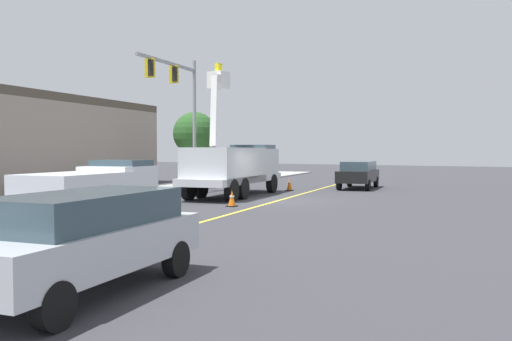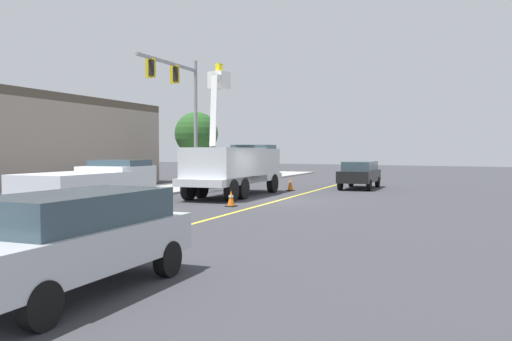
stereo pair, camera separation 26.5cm
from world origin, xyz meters
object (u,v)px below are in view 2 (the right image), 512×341
traffic_cone_leading (88,228)px  traffic_cone_mid_rear (290,184)px  utility_bucket_truck (235,165)px  traffic_cone_mid_front (231,199)px  trailing_sedan (74,235)px  service_pickup_truck (93,190)px  traffic_signal_mast (181,97)px  passing_minivan (360,173)px

traffic_cone_leading → traffic_cone_mid_rear: (18.36, 3.59, 0.01)m
utility_bucket_truck → traffic_cone_mid_front: (-4.49, -2.76, -1.27)m
utility_bucket_truck → trailing_sedan: utility_bucket_truck is taller
utility_bucket_truck → service_pickup_truck: bearing=-170.5°
traffic_cone_mid_front → traffic_signal_mast: bearing=52.1°
service_pickup_truck → traffic_cone_leading: size_ratio=7.22×
traffic_cone_leading → traffic_cone_mid_front: (9.30, 1.76, -0.06)m
traffic_signal_mast → passing_minivan: bearing=-48.6°
traffic_signal_mast → service_pickup_truck: bearing=-152.9°
traffic_cone_mid_front → traffic_cone_mid_rear: 9.24m
service_pickup_truck → traffic_cone_leading: 3.72m
passing_minivan → traffic_cone_mid_front: 12.92m
utility_bucket_truck → traffic_cone_mid_front: size_ratio=12.25×
service_pickup_truck → passing_minivan: size_ratio=1.16×
passing_minivan → traffic_cone_mid_rear: size_ratio=6.10×
service_pickup_truck → passing_minivan: (19.63, -1.93, -0.15)m
trailing_sedan → traffic_cone_mid_front: size_ratio=7.27×
utility_bucket_truck → traffic_signal_mast: (1.10, 4.42, 3.84)m
passing_minivan → traffic_cone_mid_front: bearing=175.3°
trailing_sedan → traffic_cone_mid_rear: size_ratio=6.10×
service_pickup_truck → traffic_cone_leading: bearing=-133.9°
traffic_cone_mid_front → service_pickup_truck: bearing=172.7°
service_pickup_truck → traffic_cone_mid_rear: 15.88m
traffic_cone_mid_front → traffic_cone_mid_rear: traffic_cone_mid_rear is taller
traffic_cone_mid_rear → traffic_signal_mast: 8.14m
trailing_sedan → traffic_cone_leading: bearing=45.9°
traffic_cone_mid_rear → utility_bucket_truck: bearing=168.4°
utility_bucket_truck → traffic_signal_mast: 5.96m
utility_bucket_truck → traffic_cone_mid_front: utility_bucket_truck is taller
service_pickup_truck → traffic_cone_mid_rear: size_ratio=7.09×
utility_bucket_truck → traffic_cone_mid_front: bearing=-148.4°
passing_minivan → utility_bucket_truck: bearing=155.5°
passing_minivan → traffic_signal_mast: 11.87m
utility_bucket_truck → trailing_sedan: bearing=-154.9°
passing_minivan → service_pickup_truck: bearing=174.4°
passing_minivan → traffic_cone_mid_rear: 4.81m
utility_bucket_truck → passing_minivan: utility_bucket_truck is taller
utility_bucket_truck → passing_minivan: bearing=-24.5°
traffic_cone_mid_rear → traffic_cone_leading: bearing=-168.9°
passing_minivan → traffic_cone_leading: size_ratio=6.21×
traffic_cone_mid_front → traffic_cone_mid_rear: bearing=11.4°
utility_bucket_truck → traffic_cone_mid_rear: size_ratio=10.27×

